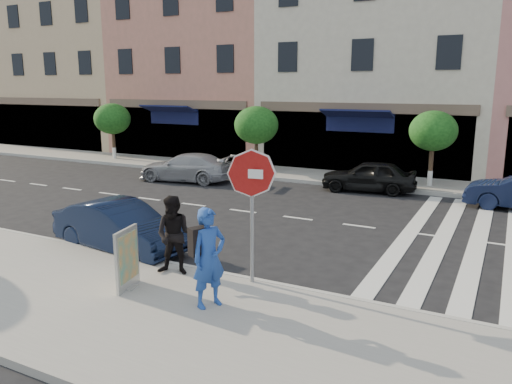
% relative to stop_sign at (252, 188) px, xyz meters
% --- Properties ---
extents(ground, '(120.00, 120.00, 0.00)m').
position_rel_stop_sign_xyz_m(ground, '(-1.33, 1.67, -2.15)').
color(ground, black).
rests_on(ground, ground).
extents(sidewalk_near, '(60.00, 4.50, 0.15)m').
position_rel_stop_sign_xyz_m(sidewalk_near, '(-1.33, -2.08, -2.08)').
color(sidewalk_near, gray).
rests_on(sidewalk_near, ground).
extents(sidewalk_far, '(60.00, 3.00, 0.15)m').
position_rel_stop_sign_xyz_m(sidewalk_far, '(-1.33, 12.67, -2.08)').
color(sidewalk_far, gray).
rests_on(sidewalk_far, ground).
extents(building_west_far, '(12.00, 9.00, 12.00)m').
position_rel_stop_sign_xyz_m(building_west_far, '(-23.33, 18.67, 3.85)').
color(building_west_far, tan).
rests_on(building_west_far, ground).
extents(building_west_mid, '(10.00, 9.00, 14.00)m').
position_rel_stop_sign_xyz_m(building_west_mid, '(-12.33, 18.67, 4.85)').
color(building_west_mid, tan).
rests_on(building_west_mid, ground).
extents(building_centre, '(11.00, 9.00, 11.00)m').
position_rel_stop_sign_xyz_m(building_centre, '(-1.83, 18.67, 3.35)').
color(building_centre, beige).
rests_on(building_centre, ground).
extents(street_tree_wa, '(2.00, 2.00, 3.05)m').
position_rel_stop_sign_xyz_m(street_tree_wa, '(-15.33, 12.47, 0.18)').
color(street_tree_wa, '#473323').
rests_on(street_tree_wa, sidewalk_far).
extents(street_tree_wb, '(2.10, 2.10, 3.06)m').
position_rel_stop_sign_xyz_m(street_tree_wb, '(-6.33, 12.47, 0.15)').
color(street_tree_wb, '#473323').
rests_on(street_tree_wb, sidewalk_far).
extents(street_tree_c, '(1.90, 1.90, 3.04)m').
position_rel_stop_sign_xyz_m(street_tree_c, '(1.67, 12.47, 0.20)').
color(street_tree_c, '#473323').
rests_on(street_tree_c, sidewalk_far).
extents(stop_sign, '(0.98, 0.19, 2.79)m').
position_rel_stop_sign_xyz_m(stop_sign, '(0.00, 0.00, 0.00)').
color(stop_sign, gray).
rests_on(stop_sign, sidewalk_near).
extents(photographer, '(0.70, 0.81, 1.87)m').
position_rel_stop_sign_xyz_m(photographer, '(-0.16, -1.36, -1.07)').
color(photographer, '#214597').
rests_on(photographer, sidewalk_near).
extents(walker, '(0.99, 0.87, 1.72)m').
position_rel_stop_sign_xyz_m(walker, '(-1.69, -0.33, -1.14)').
color(walker, black).
rests_on(walker, sidewalk_near).
extents(poster_board, '(0.34, 0.81, 1.25)m').
position_rel_stop_sign_xyz_m(poster_board, '(-2.05, -1.44, -1.40)').
color(poster_board, beige).
rests_on(poster_board, sidewalk_near).
extents(car_near_mid, '(3.97, 1.79, 1.26)m').
position_rel_stop_sign_xyz_m(car_near_mid, '(-4.17, 0.67, -1.52)').
color(car_near_mid, black).
rests_on(car_near_mid, ground).
extents(car_far_left, '(4.45, 2.29, 1.23)m').
position_rel_stop_sign_xyz_m(car_far_left, '(-8.18, 9.27, -1.54)').
color(car_far_left, '#9B9BA0').
rests_on(car_far_left, ground).
extents(car_far_mid, '(3.86, 1.96, 1.26)m').
position_rel_stop_sign_xyz_m(car_far_mid, '(-0.41, 10.77, -1.52)').
color(car_far_mid, black).
rests_on(car_far_mid, ground).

